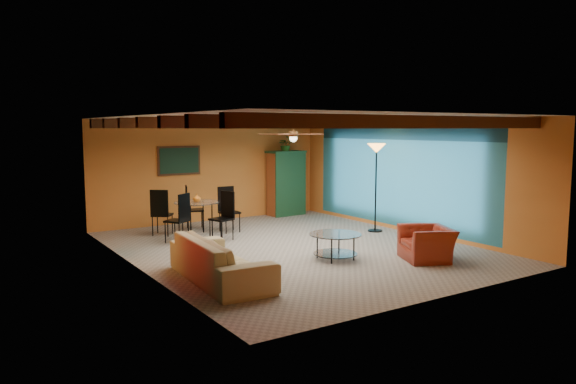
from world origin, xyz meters
TOP-DOWN VIEW (x-y plane):
  - room at (0.00, 0.11)m, footprint 6.52×8.01m
  - sofa at (-2.36, -1.41)m, footprint 1.11×2.49m
  - armchair at (1.52, -2.27)m, footprint 1.18×1.24m
  - coffee_table at (0.11, -1.29)m, footprint 1.06×1.06m
  - dining_table at (-1.16, 2.28)m, footprint 2.16×2.16m
  - armoire at (2.20, 3.70)m, footprint 1.05×0.57m
  - floor_lamp at (2.65, 0.41)m, footprint 0.50×0.50m
  - ceiling_fan at (0.00, 0.00)m, footprint 1.50×1.50m
  - painting at (-0.90, 3.96)m, footprint 1.05×0.03m
  - potted_plant at (2.20, 3.70)m, footprint 0.51×0.47m
  - vase at (-1.16, 2.28)m, footprint 0.21×0.21m

SIDE VIEW (x-z plane):
  - coffee_table at x=0.11m, z-range 0.00..0.51m
  - armchair at x=1.52m, z-range 0.00..0.63m
  - sofa at x=-2.36m, z-range 0.00..0.71m
  - dining_table at x=-1.16m, z-range 0.00..1.09m
  - armoire at x=2.20m, z-range 0.00..1.78m
  - floor_lamp at x=2.65m, z-range 0.00..2.13m
  - vase at x=-1.16m, z-range 1.09..1.28m
  - painting at x=-0.90m, z-range 1.32..1.97m
  - potted_plant at x=2.20m, z-range 1.78..2.25m
  - ceiling_fan at x=0.00m, z-range 2.14..2.58m
  - room at x=0.00m, z-range 1.01..3.72m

